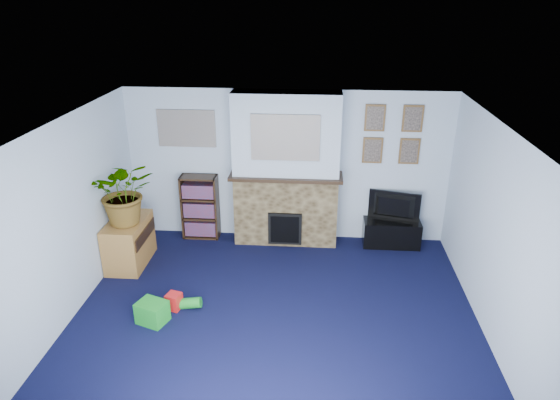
# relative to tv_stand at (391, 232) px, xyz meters

# --- Properties ---
(floor) EXTENTS (5.00, 4.50, 0.01)m
(floor) POSITION_rel_tv_stand_xyz_m (-1.67, -2.03, -0.23)
(floor) COLOR black
(floor) RESTS_ON ground
(ceiling) EXTENTS (5.00, 4.50, 0.01)m
(ceiling) POSITION_rel_tv_stand_xyz_m (-1.67, -2.03, 2.17)
(ceiling) COLOR white
(ceiling) RESTS_ON wall_back
(wall_back) EXTENTS (5.00, 0.04, 2.40)m
(wall_back) POSITION_rel_tv_stand_xyz_m (-1.67, 0.22, 0.97)
(wall_back) COLOR silver
(wall_back) RESTS_ON ground
(wall_front) EXTENTS (5.00, 0.04, 2.40)m
(wall_front) POSITION_rel_tv_stand_xyz_m (-1.67, -4.28, 0.97)
(wall_front) COLOR silver
(wall_front) RESTS_ON ground
(wall_left) EXTENTS (0.04, 4.50, 2.40)m
(wall_left) POSITION_rel_tv_stand_xyz_m (-4.17, -2.03, 0.97)
(wall_left) COLOR silver
(wall_left) RESTS_ON ground
(wall_right) EXTENTS (0.04, 4.50, 2.40)m
(wall_right) POSITION_rel_tv_stand_xyz_m (0.83, -2.03, 0.97)
(wall_right) COLOR silver
(wall_right) RESTS_ON ground
(chimney_breast) EXTENTS (1.72, 0.50, 2.40)m
(chimney_breast) POSITION_rel_tv_stand_xyz_m (-1.67, 0.02, 0.96)
(chimney_breast) COLOR brown
(chimney_breast) RESTS_ON ground
(collage_main) EXTENTS (1.00, 0.03, 0.68)m
(collage_main) POSITION_rel_tv_stand_xyz_m (-1.67, -0.19, 1.55)
(collage_main) COLOR gray
(collage_main) RESTS_ON chimney_breast
(collage_left) EXTENTS (0.90, 0.03, 0.58)m
(collage_left) POSITION_rel_tv_stand_xyz_m (-3.22, 0.21, 1.55)
(collage_left) COLOR gray
(collage_left) RESTS_ON wall_back
(portrait_tl) EXTENTS (0.30, 0.03, 0.40)m
(portrait_tl) POSITION_rel_tv_stand_xyz_m (-0.37, 0.20, 1.77)
(portrait_tl) COLOR brown
(portrait_tl) RESTS_ON wall_back
(portrait_tr) EXTENTS (0.30, 0.03, 0.40)m
(portrait_tr) POSITION_rel_tv_stand_xyz_m (0.18, 0.20, 1.77)
(portrait_tr) COLOR brown
(portrait_tr) RESTS_ON wall_back
(portrait_bl) EXTENTS (0.30, 0.03, 0.40)m
(portrait_bl) POSITION_rel_tv_stand_xyz_m (-0.37, 0.20, 1.27)
(portrait_bl) COLOR brown
(portrait_bl) RESTS_ON wall_back
(portrait_br) EXTENTS (0.30, 0.03, 0.40)m
(portrait_br) POSITION_rel_tv_stand_xyz_m (0.18, 0.20, 1.27)
(portrait_br) COLOR brown
(portrait_br) RESTS_ON wall_back
(tv_stand) EXTENTS (0.88, 0.37, 0.42)m
(tv_stand) POSITION_rel_tv_stand_xyz_m (0.00, 0.00, 0.00)
(tv_stand) COLOR black
(tv_stand) RESTS_ON ground
(television) EXTENTS (0.80, 0.30, 0.46)m
(television) POSITION_rel_tv_stand_xyz_m (0.00, 0.02, 0.42)
(television) COLOR black
(television) RESTS_ON tv_stand
(bookshelf) EXTENTS (0.58, 0.28, 1.05)m
(bookshelf) POSITION_rel_tv_stand_xyz_m (-3.05, 0.08, 0.28)
(bookshelf) COLOR black
(bookshelf) RESTS_ON ground
(sideboard) EXTENTS (0.49, 0.89, 0.69)m
(sideboard) POSITION_rel_tv_stand_xyz_m (-3.91, -0.86, 0.12)
(sideboard) COLOR #9E6D32
(sideboard) RESTS_ON ground
(potted_plant) EXTENTS (1.02, 0.95, 0.94)m
(potted_plant) POSITION_rel_tv_stand_xyz_m (-3.86, -0.91, 0.94)
(potted_plant) COLOR #26661E
(potted_plant) RESTS_ON sideboard
(mantel_clock) EXTENTS (0.09, 0.06, 0.13)m
(mantel_clock) POSITION_rel_tv_stand_xyz_m (-1.68, -0.03, 1.00)
(mantel_clock) COLOR gold
(mantel_clock) RESTS_ON chimney_breast
(mantel_candle) EXTENTS (0.04, 0.04, 0.14)m
(mantel_candle) POSITION_rel_tv_stand_xyz_m (-1.30, -0.03, 1.01)
(mantel_candle) COLOR #B2BFC6
(mantel_candle) RESTS_ON chimney_breast
(mantel_teddy) EXTENTS (0.12, 0.12, 0.12)m
(mantel_teddy) POSITION_rel_tv_stand_xyz_m (-2.24, -0.03, 0.99)
(mantel_teddy) COLOR gray
(mantel_teddy) RESTS_ON chimney_breast
(mantel_can) EXTENTS (0.06, 0.06, 0.12)m
(mantel_can) POSITION_rel_tv_stand_xyz_m (-0.98, -0.03, 0.99)
(mantel_can) COLOR red
(mantel_can) RESTS_ON chimney_breast
(green_crate) EXTENTS (0.41, 0.37, 0.27)m
(green_crate) POSITION_rel_tv_stand_xyz_m (-3.15, -2.23, -0.08)
(green_crate) COLOR #198C26
(green_crate) RESTS_ON ground
(toy_ball) EXTENTS (0.18, 0.18, 0.18)m
(toy_ball) POSITION_rel_tv_stand_xyz_m (-4.02, -0.86, -0.14)
(toy_ball) COLOR red
(toy_ball) RESTS_ON ground
(toy_block) EXTENTS (0.21, 0.21, 0.21)m
(toy_block) POSITION_rel_tv_stand_xyz_m (-2.96, -1.94, -0.12)
(toy_block) COLOR red
(toy_block) RESTS_ON ground
(toy_tube) EXTENTS (0.31, 0.14, 0.18)m
(toy_tube) POSITION_rel_tv_stand_xyz_m (-2.77, -1.92, -0.15)
(toy_tube) COLOR #198C26
(toy_tube) RESTS_ON ground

